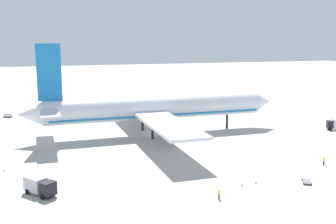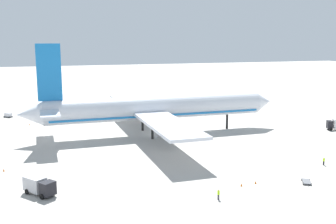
{
  "view_description": "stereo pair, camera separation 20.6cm",
  "coord_description": "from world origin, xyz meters",
  "px_view_note": "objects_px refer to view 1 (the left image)",
  "views": [
    {
      "loc": [
        -30.77,
        -105.15,
        26.07
      ],
      "look_at": [
        3.55,
        1.85,
        5.63
      ],
      "focal_mm": 43.23,
      "sensor_mm": 36.0,
      "label": 1
    },
    {
      "loc": [
        -30.58,
        -105.21,
        26.07
      ],
      "look_at": [
        3.55,
        1.85,
        5.63
      ],
      "focal_mm": 43.23,
      "sensor_mm": 36.0,
      "label": 2
    }
  ],
  "objects_px": {
    "service_truck_1": "(335,124)",
    "baggage_cart_1": "(8,115)",
    "traffic_cone_4": "(4,170)",
    "airliner": "(153,108)",
    "ground_worker_1": "(324,161)",
    "baggage_cart_0": "(219,97)",
    "service_truck_3": "(39,186)",
    "baggage_cart_2": "(307,181)",
    "ground_worker_2": "(219,194)",
    "traffic_cone_3": "(30,124)",
    "traffic_cone_1": "(242,185)",
    "traffic_cone_2": "(256,182)",
    "traffic_cone_0": "(236,111)"
  },
  "relations": [
    {
      "from": "service_truck_1",
      "to": "baggage_cart_1",
      "type": "bearing_deg",
      "value": 151.68
    },
    {
      "from": "traffic_cone_4",
      "to": "airliner",
      "type": "bearing_deg",
      "value": 30.56
    },
    {
      "from": "ground_worker_1",
      "to": "traffic_cone_4",
      "type": "distance_m",
      "value": 65.49
    },
    {
      "from": "airliner",
      "to": "baggage_cart_0",
      "type": "relative_size",
      "value": 24.38
    },
    {
      "from": "service_truck_1",
      "to": "service_truck_3",
      "type": "relative_size",
      "value": 0.79
    },
    {
      "from": "baggage_cart_1",
      "to": "baggage_cart_2",
      "type": "relative_size",
      "value": 0.97
    },
    {
      "from": "airliner",
      "to": "ground_worker_2",
      "type": "height_order",
      "value": "airliner"
    },
    {
      "from": "ground_worker_1",
      "to": "traffic_cone_3",
      "type": "bearing_deg",
      "value": 134.56
    },
    {
      "from": "traffic_cone_1",
      "to": "traffic_cone_2",
      "type": "relative_size",
      "value": 1.0
    },
    {
      "from": "ground_worker_2",
      "to": "traffic_cone_1",
      "type": "xyz_separation_m",
      "value": [
        6.49,
        4.3,
        -0.62
      ]
    },
    {
      "from": "service_truck_1",
      "to": "ground_worker_2",
      "type": "xyz_separation_m",
      "value": [
        -53.9,
        -36.76,
        -0.79
      ]
    },
    {
      "from": "traffic_cone_2",
      "to": "airliner",
      "type": "bearing_deg",
      "value": 99.57
    },
    {
      "from": "service_truck_1",
      "to": "airliner",
      "type": "bearing_deg",
      "value": 167.78
    },
    {
      "from": "traffic_cone_0",
      "to": "traffic_cone_1",
      "type": "xyz_separation_m",
      "value": [
        -34.13,
        -68.79,
        0.0
      ]
    },
    {
      "from": "airliner",
      "to": "ground_worker_1",
      "type": "distance_m",
      "value": 46.59
    },
    {
      "from": "service_truck_1",
      "to": "traffic_cone_1",
      "type": "bearing_deg",
      "value": -145.6
    },
    {
      "from": "traffic_cone_0",
      "to": "traffic_cone_1",
      "type": "relative_size",
      "value": 1.0
    },
    {
      "from": "airliner",
      "to": "baggage_cart_0",
      "type": "height_order",
      "value": "airliner"
    },
    {
      "from": "traffic_cone_0",
      "to": "traffic_cone_2",
      "type": "relative_size",
      "value": 1.0
    },
    {
      "from": "ground_worker_1",
      "to": "service_truck_1",
      "type": "bearing_deg",
      "value": 46.58
    },
    {
      "from": "airliner",
      "to": "traffic_cone_3",
      "type": "distance_m",
      "value": 40.38
    },
    {
      "from": "traffic_cone_1",
      "to": "baggage_cart_2",
      "type": "bearing_deg",
      "value": -9.91
    },
    {
      "from": "traffic_cone_4",
      "to": "traffic_cone_0",
      "type": "bearing_deg",
      "value": 31.93
    },
    {
      "from": "baggage_cart_0",
      "to": "baggage_cart_2",
      "type": "bearing_deg",
      "value": -105.95
    },
    {
      "from": "baggage_cart_0",
      "to": "airliner",
      "type": "bearing_deg",
      "value": -129.85
    },
    {
      "from": "service_truck_3",
      "to": "traffic_cone_0",
      "type": "xyz_separation_m",
      "value": [
        68.67,
        61.87,
        -1.34
      ]
    },
    {
      "from": "service_truck_1",
      "to": "service_truck_3",
      "type": "bearing_deg",
      "value": -162.69
    },
    {
      "from": "ground_worker_2",
      "to": "traffic_cone_4",
      "type": "bearing_deg",
      "value": 143.12
    },
    {
      "from": "traffic_cone_4",
      "to": "baggage_cart_0",
      "type": "bearing_deg",
      "value": 42.72
    },
    {
      "from": "service_truck_3",
      "to": "ground_worker_2",
      "type": "bearing_deg",
      "value": -21.79
    },
    {
      "from": "service_truck_3",
      "to": "traffic_cone_4",
      "type": "relative_size",
      "value": 11.34
    },
    {
      "from": "ground_worker_1",
      "to": "baggage_cart_2",
      "type": "bearing_deg",
      "value": -141.62
    },
    {
      "from": "service_truck_3",
      "to": "traffic_cone_2",
      "type": "height_order",
      "value": "service_truck_3"
    },
    {
      "from": "service_truck_1",
      "to": "ground_worker_1",
      "type": "relative_size",
      "value": 2.95
    },
    {
      "from": "traffic_cone_3",
      "to": "traffic_cone_4",
      "type": "xyz_separation_m",
      "value": [
        -4.2,
        -44.32,
        0.0
      ]
    },
    {
      "from": "airliner",
      "to": "traffic_cone_4",
      "type": "relative_size",
      "value": 130.95
    },
    {
      "from": "traffic_cone_1",
      "to": "traffic_cone_3",
      "type": "bearing_deg",
      "value": 119.28
    },
    {
      "from": "traffic_cone_2",
      "to": "traffic_cone_3",
      "type": "height_order",
      "value": "same"
    },
    {
      "from": "baggage_cart_2",
      "to": "ground_worker_1",
      "type": "distance_m",
      "value": 12.89
    },
    {
      "from": "ground_worker_2",
      "to": "traffic_cone_2",
      "type": "xyz_separation_m",
      "value": [
        9.54,
        4.63,
        -0.62
      ]
    },
    {
      "from": "airliner",
      "to": "baggage_cart_2",
      "type": "relative_size",
      "value": 21.75
    },
    {
      "from": "baggage_cart_0",
      "to": "traffic_cone_4",
      "type": "distance_m",
      "value": 111.43
    },
    {
      "from": "airliner",
      "to": "traffic_cone_2",
      "type": "distance_m",
      "value": 44.48
    },
    {
      "from": "ground_worker_1",
      "to": "traffic_cone_2",
      "type": "height_order",
      "value": "ground_worker_1"
    },
    {
      "from": "ground_worker_1",
      "to": "traffic_cone_2",
      "type": "xyz_separation_m",
      "value": [
        -19.2,
        -5.54,
        -0.58
      ]
    },
    {
      "from": "traffic_cone_2",
      "to": "traffic_cone_4",
      "type": "bearing_deg",
      "value": 154.16
    },
    {
      "from": "airliner",
      "to": "service_truck_3",
      "type": "xyz_separation_m",
      "value": [
        -30.29,
        -36.73,
        -5.63
      ]
    },
    {
      "from": "ground_worker_2",
      "to": "traffic_cone_1",
      "type": "height_order",
      "value": "ground_worker_2"
    },
    {
      "from": "traffic_cone_0",
      "to": "traffic_cone_4",
      "type": "height_order",
      "value": "same"
    },
    {
      "from": "traffic_cone_3",
      "to": "baggage_cart_2",
      "type": "bearing_deg",
      "value": -54.19
    }
  ]
}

